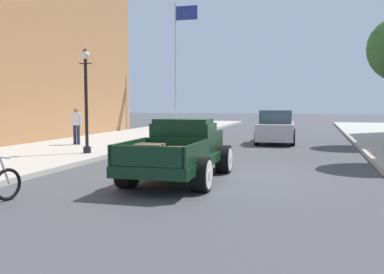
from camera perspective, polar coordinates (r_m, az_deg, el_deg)
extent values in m
plane|color=#47474C|center=(11.79, 2.99, -5.15)|extent=(140.00, 140.00, 0.00)
cube|color=black|center=(11.01, -1.60, -3.00)|extent=(1.84, 4.93, 0.24)
cube|color=black|center=(11.29, -1.09, -0.16)|extent=(1.58, 1.13, 0.80)
cube|color=black|center=(11.21, -1.17, 2.17)|extent=(1.45, 0.96, 0.12)
cube|color=#3D4C5B|center=(11.82, -0.32, 0.84)|extent=(1.33, 0.06, 0.44)
cube|color=black|center=(12.55, 0.56, -0.32)|extent=(1.35, 1.52, 0.52)
cube|color=silver|center=(13.32, 1.43, -0.12)|extent=(0.68, 0.11, 0.47)
cube|color=black|center=(9.67, -3.99, -3.23)|extent=(1.72, 2.13, 0.04)
cube|color=black|center=(9.94, -8.41, -1.78)|extent=(0.12, 2.10, 0.44)
cube|color=black|center=(9.41, 0.67, -2.08)|extent=(0.12, 2.10, 0.44)
cube|color=black|center=(8.70, -6.17, -2.66)|extent=(1.62, 0.11, 0.44)
cube|color=black|center=(10.60, -2.21, -1.34)|extent=(1.62, 0.11, 0.44)
cylinder|color=black|center=(12.57, -3.75, -2.70)|extent=(0.37, 0.81, 0.80)
cylinder|color=silver|center=(12.63, -4.55, -2.67)|extent=(0.02, 0.66, 0.66)
cylinder|color=silver|center=(12.64, -4.59, -2.67)|extent=(0.02, 0.24, 0.24)
cylinder|color=black|center=(12.12, 4.32, -2.98)|extent=(0.37, 0.81, 0.80)
cylinder|color=silver|center=(12.08, 5.18, -3.01)|extent=(0.02, 0.66, 0.66)
cylinder|color=silver|center=(12.08, 5.23, -3.01)|extent=(0.02, 0.24, 0.24)
cylinder|color=black|center=(10.09, -8.72, -4.56)|extent=(0.37, 0.81, 0.80)
cylinder|color=silver|center=(10.16, -9.68, -4.50)|extent=(0.02, 0.66, 0.66)
cylinder|color=silver|center=(10.17, -9.73, -4.50)|extent=(0.02, 0.24, 0.24)
cylinder|color=black|center=(9.51, 1.26, -5.06)|extent=(0.37, 0.81, 0.80)
cylinder|color=silver|center=(9.47, 2.35, -5.10)|extent=(0.02, 0.66, 0.66)
cylinder|color=silver|center=(9.47, 2.41, -5.11)|extent=(0.02, 0.24, 0.24)
cube|color=olive|center=(9.38, -5.73, -2.13)|extent=(0.61, 0.45, 0.40)
cube|color=#3D2D1E|center=(9.38, -5.73, -2.13)|extent=(0.62, 0.06, 0.42)
cube|color=brown|center=(9.87, -2.21, -2.13)|extent=(0.48, 0.38, 0.28)
torus|color=black|center=(9.48, -23.60, -5.88)|extent=(0.19, 0.67, 0.67)
cylinder|color=silver|center=(9.39, -23.94, -4.12)|extent=(0.10, 0.26, 0.58)
cube|color=#B7B7BC|center=(21.55, 11.26, 0.82)|extent=(1.88, 4.36, 0.80)
cube|color=#384C5B|center=(21.37, 11.27, 2.72)|extent=(1.60, 2.06, 0.64)
cylinder|color=black|center=(22.91, 9.33, 0.36)|extent=(0.25, 0.67, 0.66)
cylinder|color=black|center=(22.84, 13.47, 0.28)|extent=(0.25, 0.67, 0.66)
cylinder|color=black|center=(20.35, 8.76, -0.16)|extent=(0.25, 0.67, 0.66)
cylinder|color=black|center=(20.27, 13.41, -0.25)|extent=(0.25, 0.67, 0.66)
cylinder|color=#232847|center=(19.62, -15.52, 0.29)|extent=(0.14, 0.14, 0.86)
cylinder|color=#232847|center=(19.53, -15.07, 0.28)|extent=(0.14, 0.14, 0.86)
cube|color=silver|center=(19.53, -15.34, 2.36)|extent=(0.36, 0.22, 0.56)
cylinder|color=silver|center=(19.65, -15.88, 2.28)|extent=(0.09, 0.09, 0.54)
cylinder|color=silver|center=(19.42, -14.78, 2.28)|extent=(0.09, 0.09, 0.54)
sphere|color=#9E7051|center=(19.52, -15.36, 3.53)|extent=(0.22, 0.22, 0.22)
cylinder|color=black|center=(16.15, -13.95, -1.67)|extent=(0.28, 0.28, 0.24)
cylinder|color=black|center=(16.06, -14.07, 4.44)|extent=(0.12, 0.12, 3.20)
cylinder|color=black|center=(16.13, -14.17, 9.59)|extent=(0.50, 0.04, 0.04)
sphere|color=silver|center=(16.16, -14.19, 10.69)|extent=(0.32, 0.32, 0.32)
cone|color=black|center=(16.18, -14.21, 11.32)|extent=(0.24, 0.24, 0.14)
cylinder|color=#B2B2B7|center=(31.51, -2.23, 9.42)|extent=(0.12, 0.12, 9.00)
sphere|color=gold|center=(32.22, -2.26, 17.56)|extent=(0.16, 0.16, 0.16)
cube|color=navy|center=(31.81, -0.72, 16.39)|extent=(1.60, 0.03, 1.00)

